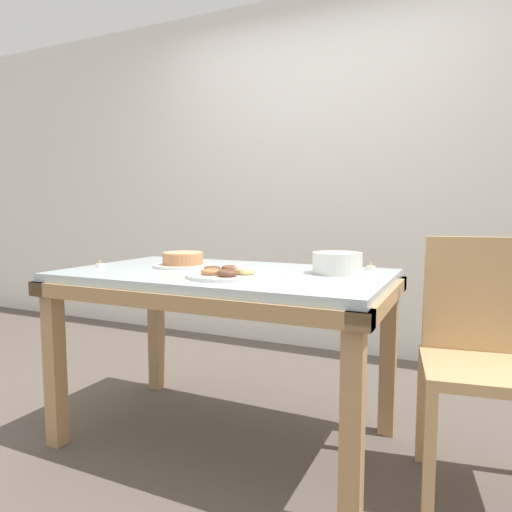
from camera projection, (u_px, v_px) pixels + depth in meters
name	position (u px, v px, depth m)	size (l,w,h in m)	color
ground_plane	(226.00, 438.00, 2.09)	(12.00, 12.00, 0.00)	#564C44
wall_back	(326.00, 176.00, 3.37)	(8.00, 0.10, 2.60)	white
dining_table	(225.00, 294.00, 2.03)	(1.44, 0.85, 0.78)	silver
chair	(481.00, 350.00, 1.70)	(0.48, 0.48, 0.94)	tan
cake_chocolate_round	(183.00, 260.00, 2.17)	(0.28, 0.28, 0.07)	silver
pastry_platter	(228.00, 273.00, 1.84)	(0.34, 0.34, 0.04)	silver
plate_stack	(337.00, 263.00, 1.94)	(0.21, 0.21, 0.09)	silver
tealight_centre	(100.00, 265.00, 2.16)	(0.04, 0.04, 0.04)	silver
tealight_near_front	(371.00, 267.00, 2.07)	(0.04, 0.04, 0.04)	silver
tealight_near_cakes	(187.00, 258.00, 2.46)	(0.04, 0.04, 0.04)	silver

